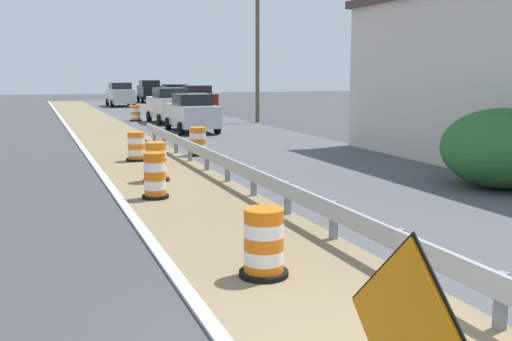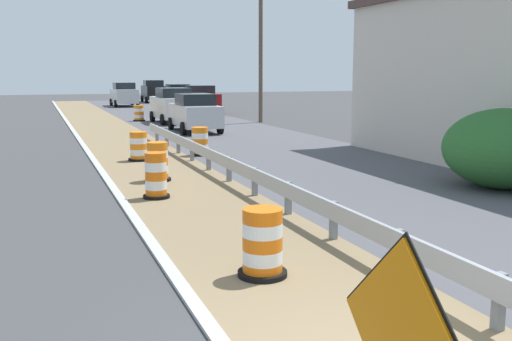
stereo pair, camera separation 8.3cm
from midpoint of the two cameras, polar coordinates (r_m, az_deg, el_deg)
traffic_barrel_nearest at (r=8.85m, az=0.90°, el=-7.25°), size 0.74×0.74×1.03m
traffic_barrel_close at (r=14.44m, az=-9.41°, el=-0.67°), size 0.64×0.64×1.11m
traffic_barrel_mid at (r=16.73m, az=-9.27°, el=0.67°), size 0.72×0.72×1.09m
traffic_barrel_far at (r=20.69m, az=-11.08°, el=2.16°), size 0.73×0.73×0.99m
traffic_barrel_farther at (r=21.69m, az=-5.29°, el=2.67°), size 0.74×0.74×1.03m
traffic_barrel_farthest at (r=37.55m, az=-11.09°, el=5.34°), size 0.73×0.73×0.98m
car_lead_near_lane at (r=30.35m, az=-5.83°, el=5.54°), size 2.11×4.55×1.93m
car_trailing_near_lane at (r=42.76m, az=-5.26°, el=6.75°), size 2.18×4.45×2.06m
car_lead_far_lane at (r=54.01m, az=-12.50°, el=7.13°), size 2.13×4.47×2.08m
car_mid_far_lane at (r=48.41m, az=-7.41°, el=7.00°), size 2.04×4.12×2.03m
car_trailing_far_lane at (r=35.79m, az=-7.91°, el=6.20°), size 2.21×4.22×2.08m
car_distant_a at (r=60.67m, az=-9.74°, el=7.50°), size 2.27×4.45×2.20m
utility_pole_near at (r=20.03m, az=22.69°, el=12.86°), size 0.24×1.80×8.58m
utility_pole_mid at (r=35.85m, az=0.52°, el=12.37°), size 0.24×1.80×9.36m
bush_roadside at (r=16.73m, az=22.84°, el=1.96°), size 3.14×3.14×2.08m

